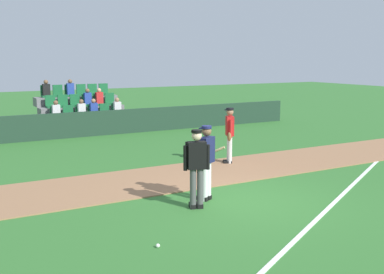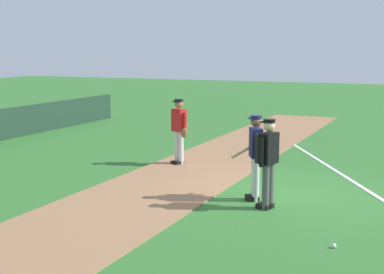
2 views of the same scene
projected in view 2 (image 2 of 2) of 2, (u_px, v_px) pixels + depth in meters
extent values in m
plane|color=#33702D|center=(285.00, 195.00, 11.91)|extent=(80.00, 80.00, 0.00)
cube|color=#9E704C|center=(170.00, 183.00, 13.00)|extent=(28.00, 2.78, 0.03)
cube|color=white|center=(334.00, 170.00, 14.42)|extent=(10.52, 5.95, 0.01)
cylinder|color=white|center=(256.00, 180.00, 11.40)|extent=(0.14, 0.14, 0.90)
cylinder|color=white|center=(255.00, 178.00, 11.56)|extent=(0.14, 0.14, 0.90)
cube|color=black|center=(253.00, 199.00, 11.46)|extent=(0.23, 0.29, 0.10)
cube|color=black|center=(251.00, 197.00, 11.61)|extent=(0.23, 0.29, 0.10)
cube|color=#191E47|center=(256.00, 143.00, 11.36)|extent=(0.46, 0.38, 0.60)
cylinder|color=#191E47|center=(258.00, 147.00, 11.12)|extent=(0.09, 0.09, 0.55)
cylinder|color=#191E47|center=(254.00, 143.00, 11.61)|extent=(0.09, 0.09, 0.55)
sphere|color=brown|center=(256.00, 122.00, 11.29)|extent=(0.22, 0.22, 0.22)
cylinder|color=#191E4C|center=(256.00, 117.00, 11.28)|extent=(0.23, 0.23, 0.06)
cube|color=#191E4C|center=(251.00, 118.00, 11.28)|extent=(0.22, 0.19, 0.02)
cylinder|color=tan|center=(249.00, 148.00, 11.62)|extent=(0.60, 0.61, 0.41)
cylinder|color=#4C4C4C|center=(266.00, 187.00, 10.79)|extent=(0.14, 0.14, 0.90)
cylinder|color=#4C4C4C|center=(270.00, 186.00, 10.91)|extent=(0.14, 0.14, 0.90)
cube|color=black|center=(263.00, 207.00, 10.90)|extent=(0.19, 0.28, 0.10)
cube|color=black|center=(267.00, 205.00, 11.02)|extent=(0.19, 0.28, 0.10)
cube|color=black|center=(269.00, 148.00, 10.74)|extent=(0.45, 0.33, 0.60)
cylinder|color=black|center=(261.00, 153.00, 10.56)|extent=(0.09, 0.09, 0.55)
cylinder|color=black|center=(276.00, 149.00, 10.93)|extent=(0.09, 0.09, 0.55)
sphere|color=beige|center=(269.00, 126.00, 10.67)|extent=(0.22, 0.22, 0.22)
cylinder|color=black|center=(269.00, 121.00, 10.65)|extent=(0.23, 0.23, 0.06)
cube|color=black|center=(265.00, 122.00, 10.72)|extent=(0.21, 0.17, 0.02)
cube|color=black|center=(263.00, 147.00, 10.82)|extent=(0.44, 0.20, 0.56)
cylinder|color=silver|center=(181.00, 148.00, 14.97)|extent=(0.14, 0.14, 0.90)
cylinder|color=silver|center=(177.00, 148.00, 15.10)|extent=(0.14, 0.14, 0.90)
cube|color=black|center=(179.00, 163.00, 15.00)|extent=(0.29, 0.22, 0.10)
cube|color=black|center=(175.00, 162.00, 15.12)|extent=(0.29, 0.22, 0.10)
cube|color=red|center=(179.00, 120.00, 14.92)|extent=(0.37, 0.46, 0.60)
cylinder|color=red|center=(185.00, 123.00, 14.74)|extent=(0.09, 0.09, 0.55)
cylinder|color=red|center=(173.00, 121.00, 15.11)|extent=(0.09, 0.09, 0.55)
sphere|color=#9E7051|center=(179.00, 104.00, 14.85)|extent=(0.22, 0.22, 0.22)
cylinder|color=black|center=(179.00, 100.00, 14.84)|extent=(0.23, 0.23, 0.06)
cube|color=black|center=(176.00, 102.00, 14.78)|extent=(0.19, 0.21, 0.02)
ellipsoid|color=brown|center=(184.00, 133.00, 14.73)|extent=(0.19, 0.23, 0.28)
sphere|color=white|center=(334.00, 246.00, 8.77)|extent=(0.07, 0.07, 0.07)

